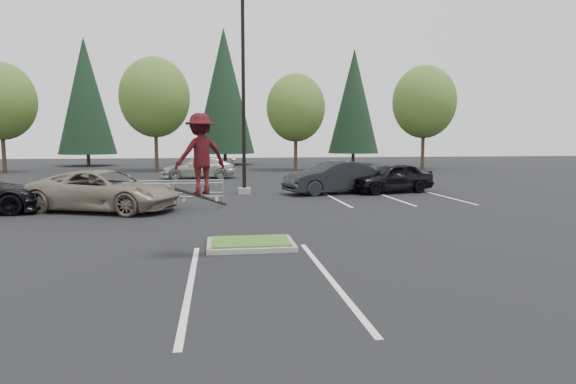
{
  "coord_description": "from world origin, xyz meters",
  "views": [
    {
      "loc": [
        -0.8,
        -12.05,
        2.73
      ],
      "look_at": [
        1.18,
        1.5,
        1.22
      ],
      "focal_mm": 30.0,
      "sensor_mm": 36.0,
      "label": 1
    }
  ],
  "objects": [
    {
      "name": "car_far_silver",
      "position": [
        -2.1,
        22.0,
        0.74
      ],
      "size": [
        5.27,
        2.5,
        1.48
      ],
      "primitive_type": "imported",
      "rotation": [
        0.0,
        0.0,
        4.8
      ],
      "color": "#B4B4AE",
      "rests_on": "ground"
    },
    {
      "name": "skateboarder",
      "position": [
        -1.2,
        -1.0,
        2.38
      ],
      "size": [
        1.36,
        1.12,
        2.1
      ],
      "rotation": [
        0.0,
        0.0,
        3.58
      ],
      "color": "black",
      "rests_on": "ground"
    },
    {
      "name": "car_r_charc",
      "position": [
        4.93,
        11.5,
        0.82
      ],
      "size": [
        5.24,
        2.97,
        1.63
      ],
      "primitive_type": "imported",
      "rotation": [
        0.0,
        0.0,
        4.98
      ],
      "color": "black",
      "rests_on": "ground"
    },
    {
      "name": "decid_b",
      "position": [
        -6.01,
        30.53,
        6.04
      ],
      "size": [
        5.89,
        5.89,
        9.64
      ],
      "color": "#38281C",
      "rests_on": "ground"
    },
    {
      "name": "light_pole",
      "position": [
        0.5,
        12.0,
        4.56
      ],
      "size": [
        0.7,
        0.6,
        10.12
      ],
      "color": "gray",
      "rests_on": "ground"
    },
    {
      "name": "car_r_black",
      "position": [
        8.0,
        11.5,
        0.77
      ],
      "size": [
        4.82,
        2.96,
        1.53
      ],
      "primitive_type": "imported",
      "rotation": [
        0.0,
        0.0,
        4.99
      ],
      "color": "black",
      "rests_on": "ground"
    },
    {
      "name": "cart_corral",
      "position": [
        -2.94,
        7.38,
        0.68
      ],
      "size": [
        3.86,
        1.43,
        1.09
      ],
      "rotation": [
        0.0,
        0.0,
        -0.01
      ],
      "color": "#969A9E",
      "rests_on": "ground"
    },
    {
      "name": "decid_a",
      "position": [
        -18.01,
        30.03,
        5.58
      ],
      "size": [
        5.44,
        5.44,
        8.91
      ],
      "color": "#38281C",
      "rests_on": "ground"
    },
    {
      "name": "stall_lines",
      "position": [
        -1.35,
        6.02,
        0.0
      ],
      "size": [
        22.62,
        17.6,
        0.01
      ],
      "color": "silver",
      "rests_on": "ground"
    },
    {
      "name": "grass_median",
      "position": [
        0.0,
        0.0,
        0.08
      ],
      "size": [
        2.2,
        1.6,
        0.16
      ],
      "color": "gray",
      "rests_on": "ground"
    },
    {
      "name": "car_l_tan",
      "position": [
        -5.13,
        7.0,
        0.78
      ],
      "size": [
        6.19,
        4.44,
        1.57
      ],
      "primitive_type": "imported",
      "rotation": [
        0.0,
        0.0,
        1.21
      ],
      "color": "gray",
      "rests_on": "ground"
    },
    {
      "name": "decid_c",
      "position": [
        5.99,
        29.83,
        5.25
      ],
      "size": [
        5.12,
        5.12,
        8.38
      ],
      "color": "#38281C",
      "rests_on": "ground"
    },
    {
      "name": "conif_b",
      "position": [
        0.0,
        40.5,
        7.85
      ],
      "size": [
        6.38,
        6.38,
        14.5
      ],
      "color": "#38281C",
      "rests_on": "ground"
    },
    {
      "name": "ground",
      "position": [
        0.0,
        0.0,
        0.0
      ],
      "size": [
        120.0,
        120.0,
        0.0
      ],
      "primitive_type": "plane",
      "color": "black",
      "rests_on": "ground"
    },
    {
      "name": "decid_d",
      "position": [
        17.99,
        30.33,
        5.91
      ],
      "size": [
        5.76,
        5.76,
        9.43
      ],
      "color": "#38281C",
      "rests_on": "ground"
    },
    {
      "name": "conif_a",
      "position": [
        -14.0,
        40.0,
        7.1
      ],
      "size": [
        5.72,
        5.72,
        13.0
      ],
      "color": "#38281C",
      "rests_on": "ground"
    },
    {
      "name": "conif_c",
      "position": [
        14.0,
        39.5,
        6.85
      ],
      "size": [
        5.5,
        5.5,
        12.5
      ],
      "color": "#38281C",
      "rests_on": "ground"
    }
  ]
}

